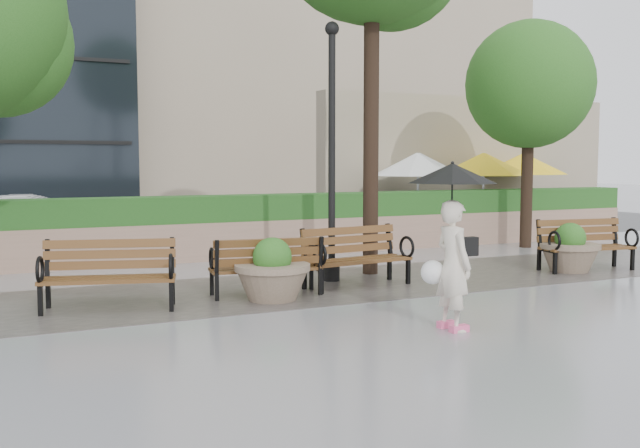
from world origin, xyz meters
name	(u,v)px	position (x,y,z in m)	size (l,w,h in m)	color
ground	(343,331)	(0.00, 0.00, 0.00)	(100.00, 100.00, 0.00)	gray
cobble_strip	(256,291)	(0.00, 3.00, 0.01)	(28.00, 3.20, 0.01)	#383330
hedge_wall	(189,229)	(0.00, 7.00, 0.66)	(24.00, 0.80, 1.35)	#9F7C67
cafe_wall	(469,164)	(9.50, 10.00, 2.00)	(10.00, 0.60, 4.00)	tan
cafe_hedge	(503,221)	(9.00, 7.80, 0.45)	(8.00, 0.50, 0.90)	#1B4E1A
asphalt_street	(149,241)	(0.00, 11.00, 0.00)	(40.00, 7.00, 0.00)	black
bench_1	(109,290)	(-2.36, 2.50, 0.29)	(1.93, 1.19, 0.97)	brown
bench_2	(266,278)	(0.01, 2.58, 0.27)	(1.77, 0.90, 0.91)	brown
bench_3	(357,270)	(1.64, 2.65, 0.29)	(1.90, 0.94, 0.98)	brown
bench_4	(586,256)	(6.41, 2.34, 0.29)	(1.88, 0.98, 0.97)	brown
planter_left	(272,276)	(-0.05, 2.18, 0.37)	(1.13, 1.13, 0.95)	#7F6B56
planter_right	(570,253)	(6.03, 2.36, 0.36)	(1.10, 1.10, 0.93)	#7F6B56
lamppost	(332,168)	(1.52, 3.34, 1.96)	(0.28, 0.28, 4.42)	black
tree_2	(532,90)	(8.12, 5.82, 3.79)	(3.18, 3.03, 5.41)	black
patio_umb_white	(418,165)	(6.57, 8.36, 1.99)	(2.50, 2.50, 2.30)	black
patio_umb_yellow_a	(484,165)	(8.46, 8.01, 1.99)	(2.50, 2.50, 2.30)	black
patio_umb_yellow_b	(523,164)	(10.45, 8.70, 1.99)	(2.50, 2.50, 2.30)	black
car_right	(34,223)	(-2.81, 10.26, 0.65)	(1.37, 3.92, 1.29)	silver
pedestrian	(452,229)	(1.26, -0.47, 1.24)	(1.11, 1.11, 2.04)	beige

